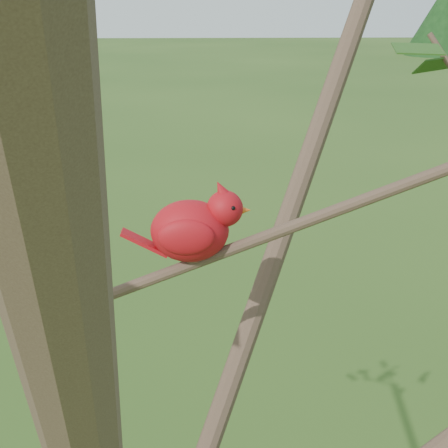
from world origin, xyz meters
name	(u,v)px	position (x,y,z in m)	size (l,w,h in m)	color
crabapple_tree	(115,225)	(0.03, -0.02, 2.12)	(2.35, 2.05, 2.95)	#432F24
cardinal	(194,228)	(0.12, 0.09, 2.08)	(0.19, 0.10, 0.13)	#A40E0F
distant_trees	(127,23)	(-2.30, 23.75, 1.45)	(38.91, 12.37, 3.04)	#432F24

